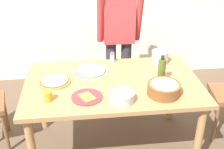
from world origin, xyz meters
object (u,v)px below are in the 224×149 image
at_px(dining_table, 113,90).
at_px(pizza_raw_on_board, 91,71).
at_px(olive_oil_bottle, 162,70).
at_px(steel_pot, 160,57).
at_px(popcorn_bowl, 164,88).
at_px(pizza_cooked_on_tray, 54,81).
at_px(plate_with_slice, 87,97).
at_px(salt_shaker, 112,57).
at_px(person_cook, 119,34).
at_px(cup_orange, 48,96).
at_px(mixing_bowl_steel, 122,97).

distance_m(dining_table, pizza_raw_on_board, 0.30).
height_order(olive_oil_bottle, steel_pot, olive_oil_bottle).
height_order(popcorn_bowl, steel_pot, steel_pot).
height_order(pizza_cooked_on_tray, olive_oil_bottle, olive_oil_bottle).
bearing_deg(plate_with_slice, salt_shaker, 66.19).
bearing_deg(dining_table, pizza_raw_on_board, 131.76).
distance_m(pizza_cooked_on_tray, plate_with_slice, 0.41).
xyz_separation_m(pizza_cooked_on_tray, steel_pot, (1.06, 0.29, 0.06)).
distance_m(person_cook, plate_with_slice, 1.09).
relative_size(pizza_cooked_on_tray, plate_with_slice, 1.13).
distance_m(cup_orange, salt_shaker, 0.89).
height_order(pizza_raw_on_board, olive_oil_bottle, olive_oil_bottle).
height_order(person_cook, mixing_bowl_steel, person_cook).
bearing_deg(pizza_cooked_on_tray, steel_pot, 15.23).
distance_m(person_cook, popcorn_bowl, 1.05).
bearing_deg(plate_with_slice, dining_table, 44.54).
bearing_deg(olive_oil_bottle, mixing_bowl_steel, -144.69).
relative_size(plate_with_slice, cup_orange, 3.06).
height_order(dining_table, olive_oil_bottle, olive_oil_bottle).
bearing_deg(plate_with_slice, pizza_cooked_on_tray, 133.76).
bearing_deg(salt_shaker, olive_oil_bottle, -48.84).
bearing_deg(steel_pot, pizza_cooked_on_tray, -164.77).
relative_size(pizza_raw_on_board, mixing_bowl_steel, 1.70).
distance_m(pizza_raw_on_board, steel_pot, 0.73).
bearing_deg(dining_table, plate_with_slice, -135.46).
bearing_deg(pizza_cooked_on_tray, popcorn_bowl, -18.49).
relative_size(person_cook, popcorn_bowl, 5.79).
xyz_separation_m(plate_with_slice, salt_shaker, (0.29, 0.65, 0.04)).
height_order(dining_table, popcorn_bowl, popcorn_bowl).
bearing_deg(pizza_raw_on_board, pizza_cooked_on_tray, -155.19).
bearing_deg(mixing_bowl_steel, pizza_cooked_on_tray, 146.23).
distance_m(plate_with_slice, salt_shaker, 0.72).
xyz_separation_m(cup_orange, salt_shaker, (0.60, 0.66, 0.01)).
height_order(olive_oil_bottle, salt_shaker, olive_oil_bottle).
bearing_deg(steel_pot, dining_table, -146.94).
relative_size(pizza_raw_on_board, popcorn_bowl, 1.21).
xyz_separation_m(popcorn_bowl, olive_oil_bottle, (0.03, 0.22, 0.05)).
bearing_deg(pizza_cooked_on_tray, plate_with_slice, -46.24).
distance_m(dining_table, plate_with_slice, 0.36).
height_order(plate_with_slice, mixing_bowl_steel, mixing_bowl_steel).
bearing_deg(dining_table, cup_orange, -156.59).
xyz_separation_m(pizza_cooked_on_tray, olive_oil_bottle, (0.97, -0.09, 0.10)).
distance_m(popcorn_bowl, olive_oil_bottle, 0.23).
height_order(cup_orange, salt_shaker, salt_shaker).
height_order(pizza_cooked_on_tray, salt_shaker, salt_shaker).
bearing_deg(dining_table, mixing_bowl_steel, -83.30).
xyz_separation_m(pizza_raw_on_board, mixing_bowl_steel, (0.23, -0.53, 0.03)).
distance_m(pizza_cooked_on_tray, olive_oil_bottle, 0.98).
height_order(dining_table, cup_orange, cup_orange).
bearing_deg(olive_oil_bottle, pizza_raw_on_board, 158.43).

